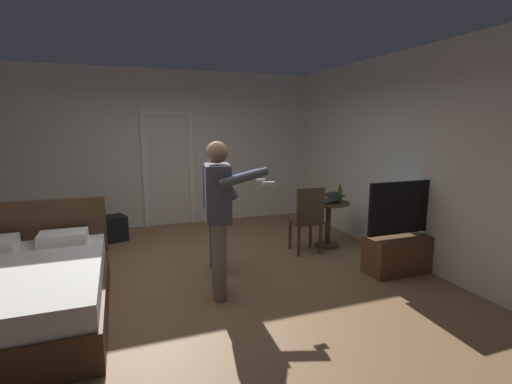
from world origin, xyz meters
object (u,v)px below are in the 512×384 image
wooden_chair (307,217)px  person_striped_shirt (218,201)px  bed (16,294)px  person_blue_shirt (219,208)px  suitcase_dark (107,229)px  laptop (330,199)px  side_table (328,216)px  bottle_on_table (340,195)px  tv_flatscreen (404,245)px

wooden_chair → person_striped_shirt: person_striped_shirt is taller
bed → person_blue_shirt: person_blue_shirt is taller
suitcase_dark → person_striped_shirt: bearing=-69.7°
suitcase_dark → laptop: bearing=-41.4°
bed → person_striped_shirt: size_ratio=1.30×
laptop → wooden_chair: bearing=-160.8°
side_table → bottle_on_table: bottle_on_table is taller
wooden_chair → person_blue_shirt: size_ratio=0.58×
bed → suitcase_dark: bearing=73.2°
laptop → side_table: bearing=70.8°
tv_flatscreen → laptop: size_ratio=2.80×
side_table → bed: bearing=-165.6°
tv_flatscreen → laptop: bearing=107.4°
laptop → wooden_chair: 0.53m
suitcase_dark → bottle_on_table: bearing=-41.0°
bed → bottle_on_table: (4.13, 0.95, 0.52)m
person_blue_shirt → suitcase_dark: person_blue_shirt is taller
bottle_on_table → person_striped_shirt: bearing=-170.8°
bottle_on_table → person_striped_shirt: size_ratio=0.18×
person_striped_shirt → suitcase_dark: bearing=127.4°
side_table → laptop: 0.28m
person_blue_shirt → person_striped_shirt: person_blue_shirt is taller
laptop → bottle_on_table: (0.15, -0.04, 0.07)m
wooden_chair → person_blue_shirt: 1.86m
bottle_on_table → person_blue_shirt: person_blue_shirt is taller
wooden_chair → person_striped_shirt: 1.45m
bed → tv_flatscreen: 4.36m
tv_flatscreen → bottle_on_table: (-0.22, 1.17, 0.47)m
side_table → suitcase_dark: bearing=156.4°
bed → bottle_on_table: size_ratio=7.42×
wooden_chair → person_blue_shirt: bearing=-149.8°
laptop → person_blue_shirt: bearing=-152.1°
side_table → person_striped_shirt: size_ratio=0.44×
bottle_on_table → person_blue_shirt: bearing=-154.7°
bed → wooden_chair: 3.63m
side_table → person_striped_shirt: bearing=-167.8°
bed → person_striped_shirt: bearing=16.3°
laptop → bottle_on_table: bottle_on_table is taller
bed → person_striped_shirt: person_striped_shirt is taller
suitcase_dark → side_table: bearing=-40.7°
person_striped_shirt → person_blue_shirt: bearing=-103.4°
bottle_on_table → person_striped_shirt: person_striped_shirt is taller
person_blue_shirt → laptop: bearing=27.9°
person_striped_shirt → laptop: bearing=11.1°
wooden_chair → suitcase_dark: (-2.78, 1.62, -0.34)m
side_table → person_blue_shirt: size_ratio=0.41×
wooden_chair → bed: bearing=-166.8°
tv_flatscreen → laptop: 1.33m
tv_flatscreen → wooden_chair: bearing=128.5°
bottle_on_table → laptop: bearing=165.5°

